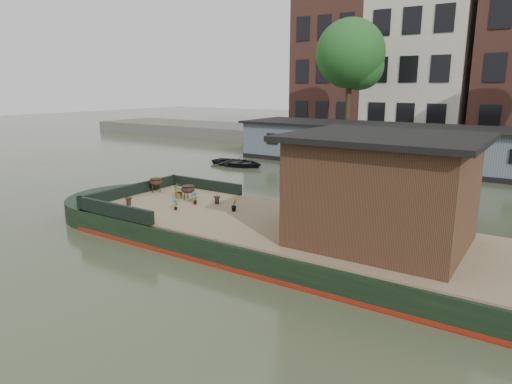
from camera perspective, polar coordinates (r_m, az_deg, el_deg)
The scene contains 20 objects.
ground at distance 11.74m, azimuth 4.73°, elevation -7.24°, with size 120.00×120.00×0.00m, color #293320.
houseboat_hull at distance 12.30m, azimuth -0.70°, elevation -4.88°, with size 14.01×4.02×0.60m.
houseboat_deck at distance 11.53m, azimuth 4.79°, elevation -4.33°, with size 11.80×3.80×0.05m, color #836C51.
bow_bulwark at distance 14.51m, azimuth -13.00°, elevation -0.15°, with size 3.00×4.00×0.35m.
cabin at distance 10.38m, azimuth 15.55°, elevation 0.41°, with size 4.00×3.50×2.42m.
bicycle at distance 11.61m, azimuth 6.54°, elevation -1.80°, with size 0.60×1.72×0.90m, color black.
potted_plant_a at distance 13.59m, azimuth -7.66°, elevation -0.75°, with size 0.21×0.14×0.39m, color maroon.
potted_plant_b at distance 12.77m, azimuth -2.76°, elevation -1.65°, with size 0.19×0.15×0.34m, color brown.
potted_plant_c at distance 14.44m, azimuth -9.73°, elevation 0.09°, with size 0.39×0.34×0.43m, color #9B652D.
potted_plant_d at distance 12.84m, azimuth 9.26°, elevation -1.28°, with size 0.30×0.30×0.54m, color brown.
potted_plant_e at distance 13.05m, azimuth -10.04°, elevation -1.57°, with size 0.17×0.11×0.32m, color brown.
brazier_front at distance 14.16m, azimuth -8.50°, elevation -0.09°, with size 0.41×0.41×0.45m, color black, non-canonical shape.
brazier_rear at distance 15.38m, azimuth -12.36°, elevation 0.83°, with size 0.43×0.43×0.46m, color black, non-canonical shape.
bollard_port at distance 13.62m, azimuth -4.90°, elevation -1.00°, with size 0.20×0.20×0.23m, color black.
bollard_stbd at distance 13.91m, azimuth -15.62°, elevation -1.14°, with size 0.20×0.20×0.23m, color black.
dinghy at distance 23.83m, azimuth -2.30°, elevation 4.02°, with size 2.12×2.96×0.61m, color black.
far_houseboat at distance 24.44m, azimuth 20.92°, elevation 4.97°, with size 20.40×4.40×2.11m.
quay at distance 30.84m, azimuth 23.59°, elevation 5.29°, with size 60.00×6.00×0.90m, color #47443F.
townhouse_row at distance 37.71m, azimuth 26.93°, elevation 17.60°, with size 27.25×8.00×16.50m.
tree_left at distance 31.05m, azimuth 12.00°, elevation 16.22°, with size 4.40×4.40×7.40m.
Camera 1 is at (5.26, -9.67, 4.08)m, focal length 32.00 mm.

